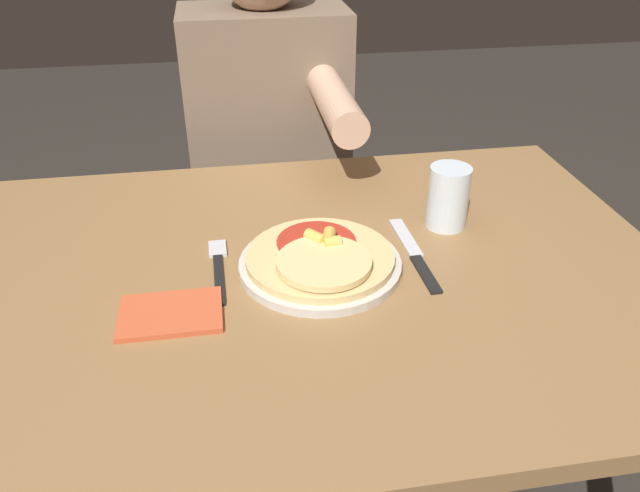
% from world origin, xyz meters
% --- Properties ---
extents(dining_table, '(1.15, 0.81, 0.74)m').
position_xyz_m(dining_table, '(0.00, 0.00, 0.63)').
color(dining_table, olive).
rests_on(dining_table, ground_plane).
extents(plate, '(0.25, 0.25, 0.01)m').
position_xyz_m(plate, '(0.02, 0.00, 0.75)').
color(plate, beige).
rests_on(plate, dining_table).
extents(pizza, '(0.23, 0.23, 0.04)m').
position_xyz_m(pizza, '(0.02, -0.00, 0.76)').
color(pizza, '#DBBC7A').
rests_on(pizza, plate).
extents(fork, '(0.03, 0.18, 0.00)m').
position_xyz_m(fork, '(-0.13, 0.03, 0.74)').
color(fork, black).
rests_on(fork, dining_table).
extents(knife, '(0.03, 0.22, 0.00)m').
position_xyz_m(knife, '(0.18, 0.01, 0.74)').
color(knife, black).
rests_on(knife, dining_table).
extents(drinking_glass, '(0.07, 0.07, 0.11)m').
position_xyz_m(drinking_glass, '(0.26, 0.10, 0.79)').
color(drinking_glass, silver).
rests_on(drinking_glass, dining_table).
extents(napkin, '(0.14, 0.10, 0.01)m').
position_xyz_m(napkin, '(-0.20, -0.08, 0.74)').
color(napkin, '#C6512D').
rests_on(napkin, dining_table).
extents(person_diner, '(0.37, 0.52, 1.18)m').
position_xyz_m(person_diner, '(0.01, 0.63, 0.69)').
color(person_diner, '#2D2D38').
rests_on(person_diner, ground_plane).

